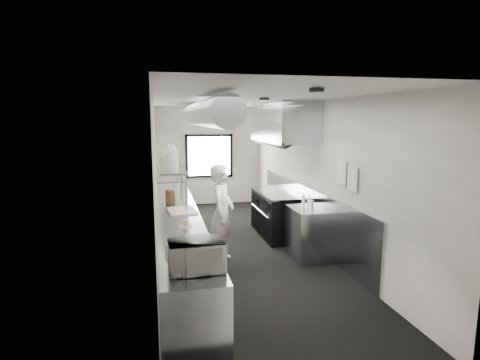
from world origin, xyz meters
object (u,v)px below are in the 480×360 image
cutting_board (182,211)px  squeeze_bottle_d (303,202)px  plate_stack_d (170,152)px  knife_block (170,197)px  far_work_table (170,195)px  deli_tub_a (174,250)px  plate_stack_b (172,157)px  microwave (196,256)px  squeeze_bottle_b (311,205)px  exhaust_hood (283,122)px  squeeze_bottle_c (309,203)px  pass_shelf (171,165)px  bottle_station (309,233)px  plate_stack_a (172,160)px  prep_counter (179,238)px  squeeze_bottle_a (312,206)px  plate_stack_c (171,155)px  line_cook (222,213)px  small_plate (186,226)px  deli_tub_b (171,247)px  range (279,213)px  squeeze_bottle_e (303,200)px

cutting_board → squeeze_bottle_d: 2.17m
cutting_board → plate_stack_d: size_ratio=1.82×
knife_block → squeeze_bottle_d: size_ratio=1.44×
far_work_table → knife_block: 2.99m
deli_tub_a → plate_stack_b: (0.12, 3.17, 0.77)m
microwave → squeeze_bottle_b: bearing=42.0°
exhaust_hood → squeeze_bottle_d: bearing=-90.5°
microwave → squeeze_bottle_d: size_ratio=3.20×
squeeze_bottle_c → cutting_board: bearing=173.2°
pass_shelf → squeeze_bottle_b: pass_shelf is taller
exhaust_hood → bottle_station: bearing=-87.8°
microwave → plate_stack_a: plate_stack_a is taller
prep_counter → knife_block: 0.96m
knife_block → squeeze_bottle_c: bearing=-43.9°
plate_stack_d → squeeze_bottle_d: plate_stack_d is taller
cutting_board → plate_stack_b: plate_stack_b is taller
bottle_station → squeeze_bottle_a: (-0.08, -0.26, 0.55)m
plate_stack_d → squeeze_bottle_a: size_ratio=1.68×
microwave → plate_stack_c: (-0.08, 4.18, 0.66)m
squeeze_bottle_a → line_cook: bearing=162.9°
plate_stack_b → small_plate: bearing=-87.2°
squeeze_bottle_c → plate_stack_a: bearing=156.3°
bottle_station → deli_tub_b: deli_tub_b is taller
prep_counter → squeeze_bottle_d: (2.24, -0.04, 0.53)m
deli_tub_a → plate_stack_a: size_ratio=0.50×
pass_shelf → plate_stack_b: plate_stack_b is taller
bottle_station → knife_block: 2.65m
knife_block → plate_stack_b: 0.82m
range → squeeze_bottle_b: size_ratio=8.40×
exhaust_hood → squeeze_bottle_b: bearing=-90.3°
bottle_station → far_work_table: same height
microwave → squeeze_bottle_d: bearing=46.1°
microwave → plate_stack_a: bearing=88.8°
pass_shelf → plate_stack_a: bearing=-90.1°
squeeze_bottle_c → squeeze_bottle_d: bearing=107.7°
squeeze_bottle_b → squeeze_bottle_e: bearing=84.7°
far_work_table → squeeze_bottle_d: 4.39m
small_plate → deli_tub_b: bearing=-103.6°
bottle_station → squeeze_bottle_b: (-0.06, -0.17, 0.55)m
squeeze_bottle_b → squeeze_bottle_e: size_ratio=1.08×
deli_tub_b → squeeze_bottle_e: 3.17m
deli_tub_a → plate_stack_d: plate_stack_d is taller
small_plate → deli_tub_a: bearing=-101.2°
squeeze_bottle_a → knife_block: bearing=152.1°
squeeze_bottle_b → cutting_board: bearing=168.2°
far_work_table → plate_stack_d: bearing=-91.5°
far_work_table → squeeze_bottle_e: 4.32m
prep_counter → deli_tub_b: bearing=-95.5°
exhaust_hood → microwave: bearing=-120.5°
line_cook → plate_stack_c: size_ratio=5.58×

